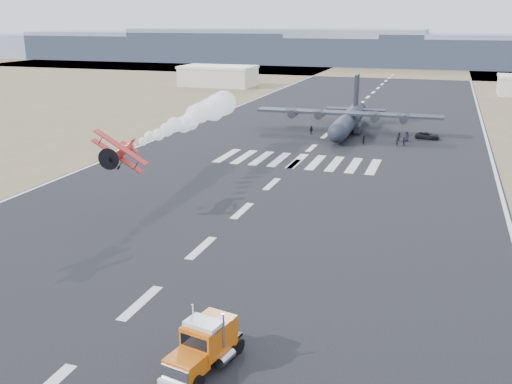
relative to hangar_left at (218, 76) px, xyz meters
The scene contains 21 objects.
ground 154.08m from the hangar_left, 70.27° to the right, with size 500.00×500.00×0.00m, color black.
scrub_far 99.70m from the hangar_left, 58.54° to the left, with size 500.00×80.00×0.00m, color olive.
runway_markings 99.70m from the hangar_left, 58.54° to the right, with size 60.00×260.00×0.01m, color silver, non-canonical shape.
ridge_seg_a 183.53m from the hangar_left, 141.19° to the left, with size 150.00×50.00×13.00m, color gray.
ridge_seg_b 139.02m from the hangar_left, 124.15° to the left, with size 150.00×50.00×15.00m, color gray.
ridge_seg_c 115.84m from the hangar_left, 96.45° to the left, with size 150.00×50.00×17.00m, color gray.
ridge_seg_d 126.25m from the hangar_left, 65.67° to the left, with size 150.00×50.00×13.00m, color gray.
hangar_left is the anchor object (origin of this frame).
semi_truck 162.89m from the hangar_left, 68.26° to the right, with size 3.63×7.51×3.30m.
aerobatic_biplane 133.05m from the hangar_left, 72.67° to the right, with size 5.83×6.09×4.97m.
smoke_trail 104.35m from the hangar_left, 68.77° to the right, with size 4.65×36.49×4.26m.
transport_aircraft 87.96m from the hangar_left, 50.82° to the right, with size 36.12×29.77×10.45m.
support_vehicle 99.90m from the hangar_left, 44.76° to the right, with size 2.08×4.52×1.26m, color black.
crew_a 96.24m from the hangar_left, 54.16° to the right, with size 0.69×0.57×1.90m, color black.
crew_b 99.02m from the hangar_left, 48.18° to the right, with size 0.77×0.48×1.59m, color black.
crew_c 102.81m from the hangar_left, 49.22° to the right, with size 1.11×0.51×1.71m, color black.
crew_d 88.01m from the hangar_left, 56.06° to the right, with size 1.03×0.52×1.75m, color black.
crew_e 100.05m from the hangar_left, 47.66° to the right, with size 0.90×0.55×1.85m, color black.
crew_f 93.75m from the hangar_left, 52.98° to the right, with size 1.50×0.49×1.62m, color black.
crew_g 102.83m from the hangar_left, 50.03° to the right, with size 0.66×0.54×1.81m, color black.
crew_h 98.96m from the hangar_left, 52.54° to the right, with size 0.76×0.47×1.57m, color black.
Camera 1 is at (21.63, -35.82, 21.62)m, focal length 40.00 mm.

